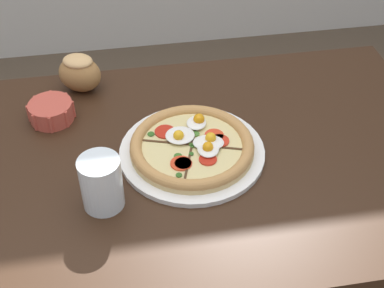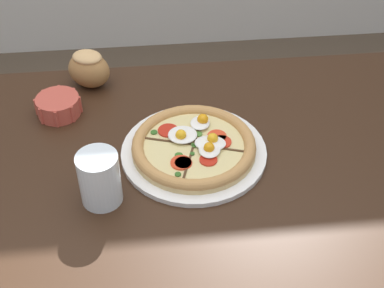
{
  "view_description": "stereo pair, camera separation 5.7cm",
  "coord_description": "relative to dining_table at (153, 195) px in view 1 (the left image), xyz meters",
  "views": [
    {
      "loc": [
        -0.05,
        -0.86,
        1.56
      ],
      "look_at": [
        0.09,
        0.01,
        0.79
      ],
      "focal_mm": 50.0,
      "sensor_mm": 36.0,
      "label": 1
    },
    {
      "loc": [
        0.0,
        -0.87,
        1.56
      ],
      "look_at": [
        0.09,
        0.01,
        0.79
      ],
      "focal_mm": 50.0,
      "sensor_mm": 36.0,
      "label": 2
    }
  ],
  "objects": [
    {
      "name": "water_glass",
      "position": [
        -0.1,
        -0.11,
        0.16
      ],
      "size": [
        0.08,
        0.08,
        0.12
      ],
      "color": "white",
      "rests_on": "dining_table"
    },
    {
      "name": "dining_table",
      "position": [
        0.0,
        0.0,
        0.0
      ],
      "size": [
        1.37,
        0.75,
        0.76
      ],
      "color": "#331E11",
      "rests_on": "ground_plane"
    },
    {
      "name": "ramekin_bowl",
      "position": [
        -0.22,
        0.19,
        0.13
      ],
      "size": [
        0.11,
        0.11,
        0.05
      ],
      "color": "#C64C3D",
      "rests_on": "dining_table"
    },
    {
      "name": "pizza",
      "position": [
        0.1,
        0.01,
        0.13
      ],
      "size": [
        0.32,
        0.32,
        0.06
      ],
      "color": "white",
      "rests_on": "dining_table"
    },
    {
      "name": "bread_piece_near",
      "position": [
        -0.14,
        0.3,
        0.16
      ],
      "size": [
        0.13,
        0.12,
        0.1
      ],
      "rotation": [
        0.0,
        0.0,
        2.7
      ],
      "color": "#A3703D",
      "rests_on": "dining_table"
    }
  ]
}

